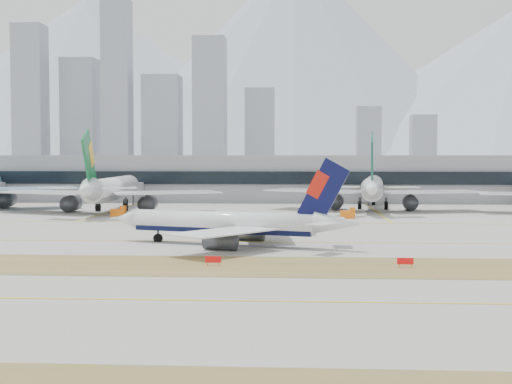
# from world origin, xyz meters

# --- Properties ---
(ground) EXTENTS (3000.00, 3000.00, 0.00)m
(ground) POSITION_xyz_m (0.00, 0.00, 0.00)
(ground) COLOR gray
(ground) RESTS_ON ground
(apron_markings) EXTENTS (360.00, 122.22, 0.06)m
(apron_markings) POSITION_xyz_m (0.00, -53.95, 0.02)
(apron_markings) COLOR brown
(apron_markings) RESTS_ON ground
(taxiing_airliner) EXTENTS (43.34, 36.90, 14.88)m
(taxiing_airliner) POSITION_xyz_m (-4.18, -9.66, 3.59)
(taxiing_airliner) COLOR white
(taxiing_airliner) RESTS_ON ground
(widebody_eva) EXTENTS (60.44, 59.01, 21.54)m
(widebody_eva) POSITION_xyz_m (-42.98, 58.76, 5.73)
(widebody_eva) COLOR white
(widebody_eva) RESTS_ON ground
(widebody_cathay) EXTENTS (59.18, 58.27, 21.23)m
(widebody_cathay) POSITION_xyz_m (27.55, 69.83, 5.64)
(widebody_cathay) COLOR white
(widebody_cathay) RESTS_ON ground
(terminal) EXTENTS (280.00, 43.10, 15.00)m
(terminal) POSITION_xyz_m (0.00, 114.84, 7.50)
(terminal) COLOR gray
(terminal) RESTS_ON ground
(hold_sign_left) EXTENTS (2.20, 0.15, 1.35)m
(hold_sign_left) POSITION_xyz_m (-4.60, -32.00, 0.88)
(hold_sign_left) COLOR red
(hold_sign_left) RESTS_ON ground
(hold_sign_right) EXTENTS (2.20, 0.15, 1.35)m
(hold_sign_right) POSITION_xyz_m (21.33, -32.00, 0.88)
(hold_sign_right) COLOR red
(hold_sign_right) RESTS_ON ground
(gse_c) EXTENTS (3.55, 2.00, 2.60)m
(gse_c) POSITION_xyz_m (18.87, 42.22, 1.05)
(gse_c) COLOR orange
(gse_c) RESTS_ON ground
(gse_b) EXTENTS (3.55, 2.00, 2.60)m
(gse_b) POSITION_xyz_m (-37.15, 44.63, 1.05)
(gse_b) COLOR orange
(gse_b) RESTS_ON ground
(city_skyline) EXTENTS (342.00, 49.80, 140.00)m
(city_skyline) POSITION_xyz_m (-106.76, 453.42, 49.80)
(city_skyline) COLOR gray
(city_skyline) RESTS_ON ground
(mountain_ridge) EXTENTS (2830.00, 1120.00, 470.00)m
(mountain_ridge) POSITION_xyz_m (33.00, 1404.14, 181.85)
(mountain_ridge) COLOR #9EA8B7
(mountain_ridge) RESTS_ON ground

